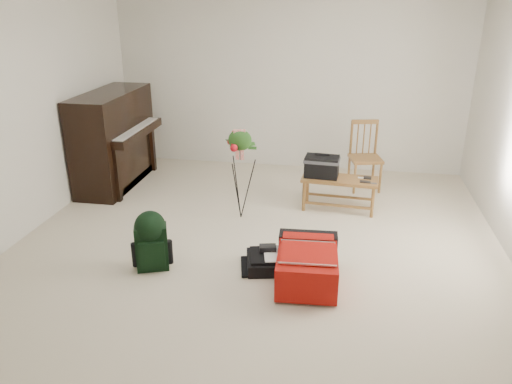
% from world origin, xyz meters
% --- Properties ---
extents(floor, '(5.00, 5.50, 0.01)m').
position_xyz_m(floor, '(0.00, 0.00, 0.00)').
color(floor, beige).
rests_on(floor, ground).
extents(wall_back, '(5.00, 0.04, 2.50)m').
position_xyz_m(wall_back, '(0.00, 2.75, 1.25)').
color(wall_back, silver).
rests_on(wall_back, floor).
extents(wall_left, '(0.04, 5.50, 2.50)m').
position_xyz_m(wall_left, '(-2.50, 0.00, 1.25)').
color(wall_left, silver).
rests_on(wall_left, floor).
extents(piano, '(0.71, 1.50, 1.25)m').
position_xyz_m(piano, '(-2.19, 1.60, 0.60)').
color(piano, black).
rests_on(piano, floor).
extents(bench, '(0.91, 0.42, 0.68)m').
position_xyz_m(bench, '(0.65, 1.22, 0.48)').
color(bench, olive).
rests_on(bench, floor).
extents(dining_chair, '(0.47, 0.47, 0.90)m').
position_xyz_m(dining_chair, '(1.12, 2.00, 0.44)').
color(dining_chair, olive).
rests_on(dining_chair, floor).
extents(red_suitcase, '(0.57, 0.81, 0.34)m').
position_xyz_m(red_suitcase, '(0.56, -0.43, 0.18)').
color(red_suitcase, red).
rests_on(red_suitcase, floor).
extents(black_duffel, '(0.57, 0.49, 0.21)m').
position_xyz_m(black_duffel, '(0.23, -0.29, 0.07)').
color(black_duffel, black).
rests_on(black_duffel, floor).
extents(green_backpack, '(0.34, 0.31, 0.58)m').
position_xyz_m(green_backpack, '(-0.89, -0.50, 0.32)').
color(green_backpack, black).
rests_on(green_backpack, floor).
extents(flower_stand, '(0.39, 0.39, 1.08)m').
position_xyz_m(flower_stand, '(-0.31, 0.79, 0.53)').
color(flower_stand, black).
rests_on(flower_stand, floor).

